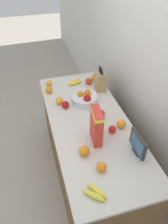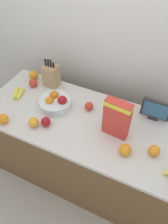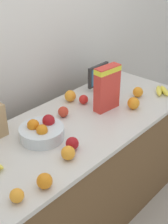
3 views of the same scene
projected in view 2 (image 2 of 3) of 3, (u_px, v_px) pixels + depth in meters
ground_plane at (86, 173)px, 2.43m from camera, size 14.00×14.00×0.00m
wall_back at (116, 40)px, 1.87m from camera, size 9.00×0.06×2.60m
counter at (86, 150)px, 2.12m from camera, size 1.85×0.76×0.86m
knife_block at (51, 76)px, 2.06m from camera, size 0.14×0.11×0.33m
small_monitor at (156, 110)px, 1.75m from camera, size 0.23×0.03×0.20m
cereal_box at (117, 118)px, 1.60m from camera, size 0.21×0.09×0.33m
fruit_bowl at (55, 102)px, 1.90m from camera, size 0.28×0.28×0.13m
banana_bunch_left at (18, 93)px, 2.03m from camera, size 0.14×0.19×0.04m
apple_near_bananas at (116, 113)px, 1.83m from camera, size 0.07×0.07×0.07m
apple_rear at (89, 106)px, 1.88m from camera, size 0.07×0.07×0.07m
apple_leftmost at (33, 83)px, 2.10m from camera, size 0.08×0.08×0.08m
apple_front at (46, 122)px, 1.75m from camera, size 0.08×0.08×0.08m
orange_mid_left at (34, 122)px, 1.75m from camera, size 0.08×0.08×0.08m
orange_back_center at (125, 150)px, 1.56m from camera, size 0.09×0.09×0.09m
orange_front_right at (116, 103)px, 1.90m from camera, size 0.09×0.09×0.09m
orange_front_left at (34, 75)px, 2.18m from camera, size 0.09×0.09×0.09m
orange_by_cereal at (3, 119)px, 1.77m from camera, size 0.08×0.08×0.08m
orange_near_bowl at (154, 151)px, 1.56m from camera, size 0.08×0.08×0.08m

